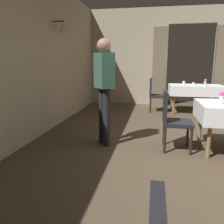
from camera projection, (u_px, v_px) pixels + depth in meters
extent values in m
plane|color=#4C3D2D|center=(224.00, 155.00, 3.46)|extent=(10.08, 10.08, 0.00)
cube|color=tan|center=(20.00, 53.00, 3.71)|extent=(0.12, 8.40, 3.00)
cylinder|color=black|center=(58.00, 21.00, 4.70)|extent=(0.24, 0.02, 0.02)
cone|color=beige|center=(64.00, 26.00, 4.70)|extent=(0.26, 0.26, 0.18)
cube|color=tan|center=(128.00, 58.00, 7.53)|extent=(2.50, 0.12, 3.00)
cube|color=tan|center=(193.00, 15.00, 6.93)|extent=(1.40, 0.12, 0.50)
cube|color=#70604C|center=(160.00, 67.00, 7.28)|extent=(0.44, 0.14, 2.41)
cube|color=#70604C|center=(222.00, 67.00, 6.96)|extent=(0.44, 0.14, 2.41)
cylinder|color=olive|center=(209.00, 134.00, 3.29)|extent=(0.06, 0.06, 0.71)
cylinder|color=olive|center=(200.00, 122.00, 3.95)|extent=(0.06, 0.06, 0.71)
cube|color=white|center=(198.00, 111.00, 3.59)|extent=(0.02, 0.91, 0.27)
cylinder|color=olive|center=(174.00, 101.00, 6.16)|extent=(0.06, 0.06, 0.71)
cylinder|color=olive|center=(221.00, 102.00, 5.95)|extent=(0.06, 0.06, 0.71)
cylinder|color=olive|center=(172.00, 97.00, 6.81)|extent=(0.06, 0.06, 0.71)
cylinder|color=olive|center=(215.00, 98.00, 6.61)|extent=(0.06, 0.06, 0.71)
cube|color=olive|center=(196.00, 86.00, 6.31)|extent=(1.34, 0.84, 0.03)
cube|color=white|center=(196.00, 85.00, 6.30)|extent=(1.40, 0.90, 0.01)
cube|color=white|center=(199.00, 92.00, 5.89)|extent=(1.40, 0.02, 0.26)
cube|color=white|center=(193.00, 88.00, 6.76)|extent=(1.40, 0.02, 0.26)
cube|color=white|center=(169.00, 89.00, 6.45)|extent=(0.02, 0.90, 0.26)
cube|color=white|center=(223.00, 90.00, 6.20)|extent=(0.02, 0.90, 0.26)
cylinder|color=black|center=(188.00, 134.00, 3.80)|extent=(0.04, 0.04, 0.42)
cylinder|color=black|center=(191.00, 141.00, 3.43)|extent=(0.04, 0.04, 0.42)
cylinder|color=black|center=(164.00, 133.00, 3.86)|extent=(0.04, 0.04, 0.42)
cylinder|color=black|center=(165.00, 140.00, 3.50)|extent=(0.04, 0.04, 0.42)
cube|color=black|center=(177.00, 123.00, 3.60)|extent=(0.44, 0.44, 0.06)
cube|color=black|center=(165.00, 106.00, 3.58)|extent=(0.05, 0.42, 0.48)
cylinder|color=black|center=(164.00, 103.00, 6.66)|extent=(0.04, 0.04, 0.42)
cylinder|color=black|center=(164.00, 106.00, 6.30)|extent=(0.04, 0.04, 0.42)
cylinder|color=black|center=(151.00, 103.00, 6.73)|extent=(0.04, 0.04, 0.42)
cylinder|color=black|center=(150.00, 105.00, 6.36)|extent=(0.04, 0.04, 0.42)
cube|color=black|center=(158.00, 96.00, 6.47)|extent=(0.44, 0.44, 0.06)
cube|color=black|center=(151.00, 87.00, 6.45)|extent=(0.05, 0.42, 0.48)
cylinder|color=silver|center=(221.00, 100.00, 3.42)|extent=(0.06, 0.06, 0.13)
sphere|color=#D84C8C|center=(222.00, 93.00, 3.40)|extent=(0.07, 0.07, 0.07)
cylinder|color=silver|center=(205.00, 84.00, 5.98)|extent=(0.06, 0.06, 0.13)
sphere|color=#D84C8C|center=(205.00, 80.00, 5.96)|extent=(0.07, 0.07, 0.07)
cylinder|color=silver|center=(184.00, 83.00, 6.47)|extent=(0.08, 0.08, 0.10)
cylinder|color=silver|center=(193.00, 84.00, 6.16)|extent=(0.07, 0.07, 0.08)
cylinder|color=black|center=(102.00, 116.00, 3.92)|extent=(0.12, 0.12, 0.95)
cylinder|color=black|center=(107.00, 118.00, 3.76)|extent=(0.12, 0.12, 0.95)
cube|color=#33594C|center=(104.00, 71.00, 3.68)|extent=(0.39, 0.42, 0.55)
sphere|color=#9E755B|center=(104.00, 45.00, 3.60)|extent=(0.22, 0.22, 0.22)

